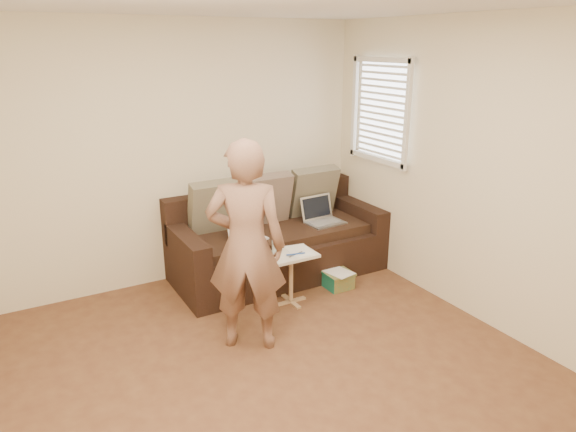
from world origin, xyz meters
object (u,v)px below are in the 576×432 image
Objects in this scene: laptop_white at (249,240)px; drinking_glass at (276,247)px; laptop_silver at (325,223)px; striped_box at (338,279)px; sofa at (279,237)px; person at (246,246)px; side_table at (291,278)px.

laptop_white reaches higher than drinking_glass.
striped_box is at bearing -111.39° from laptop_silver.
sofa is 0.64m from drinking_glass.
person is 3.41× the size of side_table.
sofa is at bearing 122.37° from striped_box.
laptop_silver is at bearing -12.71° from sofa.
person is at bearing -129.04° from sofa.
laptop_silver reaches higher than laptop_white.
person reaches higher than laptop_white.
laptop_silver is at bearing -113.69° from person.
person is at bearing -149.34° from laptop_silver.
person is at bearing -127.18° from laptop_white.
laptop_silver is 3.27× the size of drinking_glass.
striped_box is at bearing -3.44° from drinking_glass.
laptop_white is (-0.92, -0.04, 0.00)m from laptop_silver.
person reaches higher than drinking_glass.
person reaches higher than side_table.
striped_box is (0.36, -0.58, -0.34)m from sofa.
laptop_silver is 0.23× the size of person.
laptop_white is at bearing 103.56° from drinking_glass.
person reaches higher than striped_box.
sofa reaches higher than striped_box.
person is 0.82m from drinking_glass.
person is (-1.37, -0.95, 0.34)m from laptop_silver.
drinking_glass is (0.54, 0.53, -0.29)m from person.
striped_box is (1.23, 0.49, -0.77)m from person.
laptop_silver is (0.51, -0.11, 0.10)m from sofa.
side_table is (0.66, 0.44, -0.61)m from person.
person reaches higher than laptop_silver.
laptop_silver is 1.20× the size of laptop_white.
laptop_silver reaches higher than side_table.
side_table is 0.60m from striped_box.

